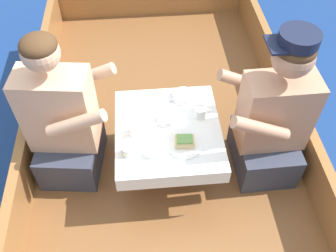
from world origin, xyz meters
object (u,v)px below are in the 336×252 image
at_px(coffee_cup_port, 201,112).
at_px(tin_can, 127,151).
at_px(person_starboard, 272,120).
at_px(coffee_cup_starboard, 134,130).
at_px(person_port, 64,123).
at_px(sandwich, 185,141).

bearing_deg(coffee_cup_port, tin_can, -151.07).
relative_size(person_starboard, coffee_cup_starboard, 11.18).
bearing_deg(person_port, sandwich, -9.59).
bearing_deg(coffee_cup_port, person_starboard, -14.93).
xyz_separation_m(person_port, coffee_cup_port, (0.82, 0.00, 0.01)).
relative_size(person_starboard, tin_can, 15.56).
bearing_deg(tin_can, sandwich, 6.12).
distance_m(person_port, coffee_cup_port, 0.82).
bearing_deg(person_starboard, person_port, -5.96).
distance_m(person_starboard, coffee_cup_port, 0.42).
relative_size(person_starboard, sandwich, 9.32).
distance_m(coffee_cup_port, tin_can, 0.51).
relative_size(coffee_cup_port, coffee_cup_starboard, 1.10).
bearing_deg(coffee_cup_starboard, person_starboard, -0.36).
distance_m(person_starboard, sandwich, 0.54).
distance_m(person_port, coffee_cup_starboard, 0.42).
bearing_deg(coffee_cup_starboard, tin_can, -106.15).
bearing_deg(tin_can, person_port, 146.56).
xyz_separation_m(person_starboard, coffee_cup_starboard, (-0.81, 0.01, -0.01)).
xyz_separation_m(sandwich, coffee_cup_starboard, (-0.28, 0.11, 0.00)).
bearing_deg(sandwich, person_starboard, 11.01).
xyz_separation_m(sandwich, tin_can, (-0.32, -0.03, -0.00)).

